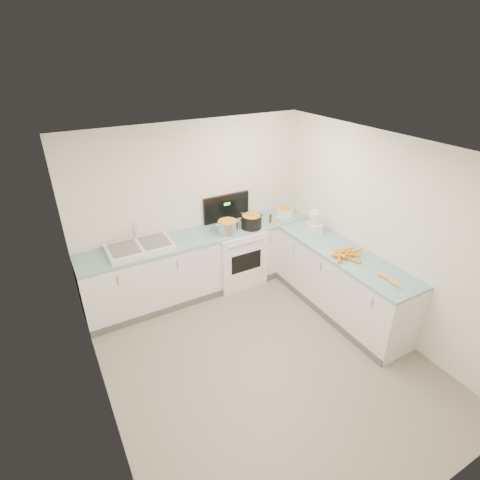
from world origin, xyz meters
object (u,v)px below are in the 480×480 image
mixing_bowl (285,212)px  spice_jar (277,221)px  steel_pot (228,228)px  extract_bottle (270,219)px  food_processor (315,224)px  sink (140,247)px  black_pot (251,222)px  stove (236,254)px

mixing_bowl → spice_jar: size_ratio=2.88×
mixing_bowl → spice_jar: mixing_bowl is taller
steel_pot → extract_bottle: size_ratio=2.69×
food_processor → spice_jar: bearing=116.9°
sink → food_processor: 2.46m
steel_pot → food_processor: size_ratio=0.81×
sink → black_pot: bearing=-5.3°
spice_jar → food_processor: 0.61m
mixing_bowl → spice_jar: bearing=-144.8°
stove → extract_bottle: 0.77m
steel_pot → extract_bottle: steel_pot is taller
stove → food_processor: stove is taller
sink → mixing_bowl: (2.34, -0.03, 0.02)m
sink → steel_pot: bearing=-6.4°
sink → steel_pot: sink is taller
mixing_bowl → spice_jar: (-0.27, -0.19, -0.02)m
black_pot → extract_bottle: (0.35, 0.02, -0.03)m
sink → black_pot: (1.65, -0.15, 0.05)m
stove → mixing_bowl: 1.04m
extract_bottle → food_processor: bearing=-61.3°
food_processor → extract_bottle: bearing=118.7°
black_pot → spice_jar: (0.42, -0.07, -0.04)m
steel_pot → mixing_bowl: (1.09, 0.11, -0.03)m
black_pot → extract_bottle: bearing=2.9°
black_pot → spice_jar: black_pot is taller
food_processor → mixing_bowl: bearing=90.1°
sink → food_processor: (2.34, -0.76, 0.12)m
stove → sink: (-1.45, 0.02, 0.50)m
steel_pot → mixing_bowl: size_ratio=1.09×
black_pot → food_processor: bearing=-41.1°
extract_bottle → spice_jar: 0.11m
sink → steel_pot: size_ratio=2.92×
stove → steel_pot: stove is taller
black_pot → food_processor: size_ratio=0.83×
stove → extract_bottle: bearing=-12.2°
black_pot → food_processor: (0.69, -0.61, 0.07)m
sink → spice_jar: 2.08m
stove → spice_jar: stove is taller
black_pot → spice_jar: 0.43m
extract_bottle → food_processor: size_ratio=0.30×
black_pot → sink: bearing=174.7°
mixing_bowl → sink: bearing=179.3°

